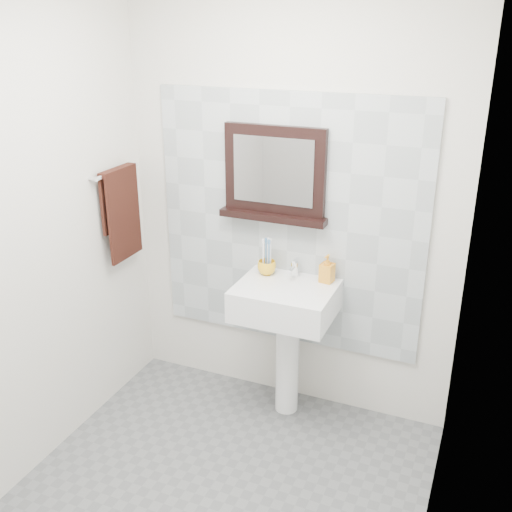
% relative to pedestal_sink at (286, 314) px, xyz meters
% --- Properties ---
extents(floor, '(2.00, 2.20, 0.01)m').
position_rel_pedestal_sink_xyz_m(floor, '(-0.07, -0.87, -0.68)').
color(floor, slate).
rests_on(floor, ground).
extents(back_wall, '(2.00, 0.01, 2.50)m').
position_rel_pedestal_sink_xyz_m(back_wall, '(-0.07, 0.23, 0.57)').
color(back_wall, silver).
rests_on(back_wall, ground).
extents(front_wall, '(2.00, 0.01, 2.50)m').
position_rel_pedestal_sink_xyz_m(front_wall, '(-0.07, -1.97, 0.57)').
color(front_wall, silver).
rests_on(front_wall, ground).
extents(left_wall, '(0.01, 2.20, 2.50)m').
position_rel_pedestal_sink_xyz_m(left_wall, '(-1.07, -0.87, 0.57)').
color(left_wall, silver).
rests_on(left_wall, ground).
extents(right_wall, '(0.01, 2.20, 2.50)m').
position_rel_pedestal_sink_xyz_m(right_wall, '(0.93, -0.87, 0.57)').
color(right_wall, silver).
rests_on(right_wall, ground).
extents(splashback, '(1.60, 0.02, 1.50)m').
position_rel_pedestal_sink_xyz_m(splashback, '(-0.07, 0.21, 0.47)').
color(splashback, '#A7B0B5').
rests_on(splashback, back_wall).
extents(pedestal_sink, '(0.55, 0.44, 0.96)m').
position_rel_pedestal_sink_xyz_m(pedestal_sink, '(0.00, 0.00, 0.00)').
color(pedestal_sink, white).
rests_on(pedestal_sink, ground).
extents(toothbrush_cup, '(0.11, 0.11, 0.08)m').
position_rel_pedestal_sink_xyz_m(toothbrush_cup, '(-0.16, 0.10, 0.23)').
color(toothbrush_cup, yellow).
rests_on(toothbrush_cup, pedestal_sink).
extents(toothbrushes, '(0.05, 0.04, 0.21)m').
position_rel_pedestal_sink_xyz_m(toothbrushes, '(-0.16, 0.11, 0.31)').
color(toothbrushes, white).
rests_on(toothbrushes, toothbrush_cup).
extents(soap_dispenser, '(0.08, 0.08, 0.16)m').
position_rel_pedestal_sink_xyz_m(soap_dispenser, '(0.19, 0.14, 0.26)').
color(soap_dispenser, orange).
rests_on(soap_dispenser, pedestal_sink).
extents(framed_mirror, '(0.63, 0.11, 0.54)m').
position_rel_pedestal_sink_xyz_m(framed_mirror, '(-0.15, 0.19, 0.76)').
color(framed_mirror, black).
rests_on(framed_mirror, back_wall).
extents(towel_bar, '(0.07, 0.40, 0.03)m').
position_rel_pedestal_sink_xyz_m(towel_bar, '(-1.02, -0.08, 0.76)').
color(towel_bar, silver).
rests_on(towel_bar, left_wall).
extents(hand_towel, '(0.06, 0.30, 0.55)m').
position_rel_pedestal_sink_xyz_m(hand_towel, '(-1.01, -0.08, 0.55)').
color(hand_towel, black).
rests_on(hand_towel, towel_bar).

